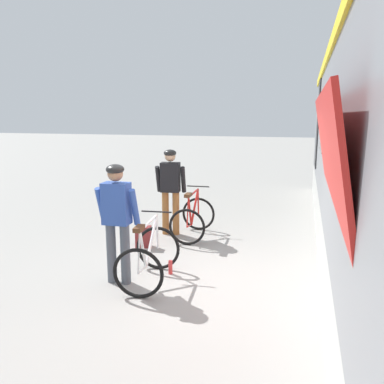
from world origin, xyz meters
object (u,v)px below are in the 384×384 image
cyclist_far_in_blue (117,213)px  backpack_on_platform (143,237)px  bicycle_far_white (149,257)px  water_bottle_by_the_backpack (139,241)px  bicycle_near_red (193,218)px  water_bottle_near_the_bikes (170,267)px  cyclist_near_in_dark (170,184)px

cyclist_far_in_blue → backpack_on_platform: 1.79m
bicycle_far_white → water_bottle_by_the_backpack: bearing=119.1°
bicycle_far_white → water_bottle_by_the_backpack: (-0.79, 1.42, -0.29)m
cyclist_far_in_blue → bicycle_near_red: cyclist_far_in_blue is taller
cyclist_far_in_blue → bicycle_far_white: 0.79m
cyclist_far_in_blue → backpack_on_platform: (-0.28, 1.55, -0.85)m
bicycle_far_white → backpack_on_platform: bearing=116.3°
bicycle_far_white → backpack_on_platform: size_ratio=2.85×
water_bottle_near_the_bikes → water_bottle_by_the_backpack: water_bottle_by_the_backpack is taller
cyclist_near_in_dark → bicycle_near_red: cyclist_near_in_dark is taller
bicycle_near_red → cyclist_far_in_blue: bearing=-100.6°
water_bottle_by_the_backpack → cyclist_near_in_dark: bearing=71.5°
bicycle_near_red → bicycle_far_white: bearing=-90.4°
cyclist_near_in_dark → water_bottle_by_the_backpack: size_ratio=7.81×
bicycle_near_red → water_bottle_by_the_backpack: (-0.81, -0.84, -0.29)m
backpack_on_platform → water_bottle_by_the_backpack: size_ratio=1.77×
bicycle_far_white → backpack_on_platform: bicycle_far_white is taller
bicycle_far_white → backpack_on_platform: 1.61m
bicycle_near_red → water_bottle_near_the_bikes: 1.91m
cyclist_far_in_blue → bicycle_far_white: bearing=14.8°
bicycle_far_white → bicycle_near_red: bearing=89.6°
cyclist_near_in_dark → bicycle_far_white: (0.48, -2.34, -0.65)m
cyclist_near_in_dark → cyclist_far_in_blue: size_ratio=1.00×
bicycle_near_red → water_bottle_near_the_bikes: bicycle_near_red is taller
cyclist_near_in_dark → backpack_on_platform: cyclist_near_in_dark is taller
backpack_on_platform → water_bottle_by_the_backpack: (-0.08, -0.01, -0.09)m
bicycle_far_white → water_bottle_near_the_bikes: (0.20, 0.39, -0.29)m
bicycle_near_red → bicycle_far_white: same height
bicycle_far_white → cyclist_far_in_blue: bearing=-165.2°
cyclist_far_in_blue → bicycle_far_white: (0.43, 0.11, -0.65)m
cyclist_near_in_dark → bicycle_far_white: size_ratio=1.54×
cyclist_near_in_dark → water_bottle_by_the_backpack: cyclist_near_in_dark is taller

